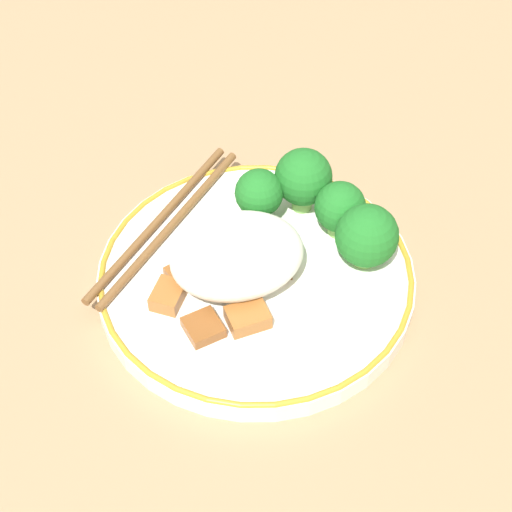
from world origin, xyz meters
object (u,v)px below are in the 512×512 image
object	(u,v)px
plate	(256,278)
broccoli_back_left	(367,236)
broccoli_back_center	(340,208)
broccoli_mid_left	(259,194)
broccoli_back_right	(303,178)
chopsticks	(165,223)

from	to	relation	value
plate	broccoli_back_left	size ratio (longest dim) A/B	4.64
broccoli_back_center	broccoli_mid_left	xyz separation A→B (m)	(0.06, -0.03, 0.00)
broccoli_back_left	broccoli_mid_left	distance (m)	0.10
broccoli_mid_left	broccoli_back_right	bearing A→B (deg)	-175.39
broccoli_back_center	broccoli_mid_left	distance (m)	0.07
broccoli_back_left	broccoli_mid_left	xyz separation A→B (m)	(0.07, -0.07, 0.00)
broccoli_back_right	broccoli_mid_left	size ratio (longest dim) A/B	1.15
broccoli_back_right	broccoli_mid_left	distance (m)	0.04
broccoli_back_center	chopsticks	world-z (taller)	broccoli_back_center
broccoli_back_center	broccoli_back_left	bearing A→B (deg)	103.23
plate	broccoli_back_left	bearing A→B (deg)	170.84
plate	broccoli_back_right	size ratio (longest dim) A/B	4.30
plate	broccoli_back_right	bearing A→B (deg)	-135.45
broccoli_mid_left	chopsticks	bearing A→B (deg)	-11.61
plate	broccoli_mid_left	xyz separation A→B (m)	(-0.02, -0.06, 0.04)
broccoli_back_left	chopsticks	size ratio (longest dim) A/B	0.34
broccoli_back_right	chopsticks	distance (m)	0.12
broccoli_back_right	broccoli_back_left	bearing A→B (deg)	110.53
broccoli_back_center	chopsticks	xyz separation A→B (m)	(0.14, -0.05, -0.03)
plate	broccoli_back_center	distance (m)	0.09
broccoli_mid_left	chopsticks	world-z (taller)	broccoli_mid_left
broccoli_back_left	chopsticks	bearing A→B (deg)	-30.61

